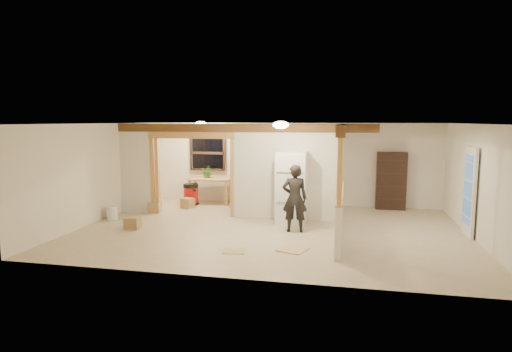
% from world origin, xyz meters
% --- Properties ---
extents(floor, '(9.00, 6.50, 0.01)m').
position_xyz_m(floor, '(0.00, 0.00, -0.01)').
color(floor, '#C2B190').
rests_on(floor, ground).
extents(ceiling, '(9.00, 6.50, 0.01)m').
position_xyz_m(ceiling, '(0.00, 0.00, 2.50)').
color(ceiling, white).
extents(wall_back, '(9.00, 0.01, 2.50)m').
position_xyz_m(wall_back, '(0.00, 3.25, 1.25)').
color(wall_back, silver).
rests_on(wall_back, floor).
extents(wall_front, '(9.00, 0.01, 2.50)m').
position_xyz_m(wall_front, '(0.00, -3.25, 1.25)').
color(wall_front, silver).
rests_on(wall_front, floor).
extents(wall_left, '(0.01, 6.50, 2.50)m').
position_xyz_m(wall_left, '(-4.50, 0.00, 1.25)').
color(wall_left, silver).
rests_on(wall_left, floor).
extents(wall_right, '(0.01, 6.50, 2.50)m').
position_xyz_m(wall_right, '(4.50, 0.00, 1.25)').
color(wall_right, silver).
rests_on(wall_right, floor).
extents(partition_left_stub, '(0.90, 0.12, 2.50)m').
position_xyz_m(partition_left_stub, '(-4.05, 1.20, 1.25)').
color(partition_left_stub, silver).
rests_on(partition_left_stub, floor).
extents(partition_center, '(2.80, 0.12, 2.50)m').
position_xyz_m(partition_center, '(0.20, 1.20, 1.25)').
color(partition_center, silver).
rests_on(partition_center, floor).
extents(doorway_frame, '(2.46, 0.14, 2.20)m').
position_xyz_m(doorway_frame, '(-2.40, 1.20, 1.10)').
color(doorway_frame, tan).
rests_on(doorway_frame, floor).
extents(header_beam_back, '(7.00, 0.18, 0.22)m').
position_xyz_m(header_beam_back, '(-1.00, 1.20, 2.38)').
color(header_beam_back, brown).
rests_on(header_beam_back, ceiling).
extents(header_beam_right, '(0.18, 3.30, 0.22)m').
position_xyz_m(header_beam_right, '(1.60, -0.40, 2.38)').
color(header_beam_right, brown).
rests_on(header_beam_right, ceiling).
extents(pony_wall, '(0.12, 3.20, 1.00)m').
position_xyz_m(pony_wall, '(1.60, -0.40, 0.50)').
color(pony_wall, silver).
rests_on(pony_wall, floor).
extents(stud_partition, '(0.14, 3.20, 1.32)m').
position_xyz_m(stud_partition, '(1.60, -0.40, 1.66)').
color(stud_partition, tan).
rests_on(stud_partition, pony_wall).
extents(window_back, '(1.12, 0.10, 1.10)m').
position_xyz_m(window_back, '(-2.60, 3.17, 1.55)').
color(window_back, black).
rests_on(window_back, wall_back).
extents(french_door, '(0.12, 0.86, 2.00)m').
position_xyz_m(french_door, '(4.42, 0.40, 1.00)').
color(french_door, white).
rests_on(french_door, floor).
extents(ceiling_dome_main, '(0.36, 0.36, 0.16)m').
position_xyz_m(ceiling_dome_main, '(0.30, -0.50, 2.48)').
color(ceiling_dome_main, '#FFEABF').
rests_on(ceiling_dome_main, ceiling).
extents(ceiling_dome_util, '(0.32, 0.32, 0.14)m').
position_xyz_m(ceiling_dome_util, '(-2.50, 2.30, 2.48)').
color(ceiling_dome_util, '#FFEABF').
rests_on(ceiling_dome_util, ceiling).
extents(hanging_bulb, '(0.07, 0.07, 0.07)m').
position_xyz_m(hanging_bulb, '(-2.00, 1.60, 2.18)').
color(hanging_bulb, '#FFD88C').
rests_on(hanging_bulb, ceiling).
extents(refrigerator, '(0.74, 0.72, 1.81)m').
position_xyz_m(refrigerator, '(0.39, 0.78, 0.90)').
color(refrigerator, silver).
rests_on(refrigerator, floor).
extents(woman, '(0.62, 0.45, 1.58)m').
position_xyz_m(woman, '(0.57, -0.06, 0.79)').
color(woman, black).
rests_on(woman, floor).
extents(work_table, '(1.30, 0.70, 0.80)m').
position_xyz_m(work_table, '(-2.38, 2.77, 0.40)').
color(work_table, tan).
rests_on(work_table, floor).
extents(potted_plant, '(0.42, 0.38, 0.41)m').
position_xyz_m(potted_plant, '(-2.49, 2.83, 1.00)').
color(potted_plant, '#2A5926').
rests_on(potted_plant, work_table).
extents(shop_vac, '(0.56, 0.56, 0.65)m').
position_xyz_m(shop_vac, '(-2.93, 2.50, 0.33)').
color(shop_vac, '#AE1712').
rests_on(shop_vac, floor).
extents(bookshelf, '(0.84, 0.28, 1.67)m').
position_xyz_m(bookshelf, '(3.02, 3.04, 0.84)').
color(bookshelf, black).
rests_on(bookshelf, floor).
extents(bucket, '(0.33, 0.33, 0.36)m').
position_xyz_m(bucket, '(-4.23, 0.17, 0.18)').
color(bucket, silver).
rests_on(bucket, floor).
extents(box_util_a, '(0.42, 0.40, 0.29)m').
position_xyz_m(box_util_a, '(-2.84, 2.00, 0.15)').
color(box_util_a, '#AA8152').
rests_on(box_util_a, floor).
extents(box_util_b, '(0.35, 0.35, 0.29)m').
position_xyz_m(box_util_b, '(-3.52, 1.22, 0.15)').
color(box_util_b, '#AA8152').
rests_on(box_util_b, floor).
extents(box_front, '(0.34, 0.28, 0.28)m').
position_xyz_m(box_front, '(-3.25, -0.60, 0.14)').
color(box_front, '#AA8152').
rests_on(box_front, floor).
extents(floor_panel_near, '(0.67, 0.67, 0.02)m').
position_xyz_m(floor_panel_near, '(0.72, -1.50, 0.01)').
color(floor_panel_near, tan).
rests_on(floor_panel_near, floor).
extents(floor_panel_far, '(0.49, 0.42, 0.01)m').
position_xyz_m(floor_panel_far, '(-0.42, -1.85, 0.01)').
color(floor_panel_far, tan).
rests_on(floor_panel_far, floor).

